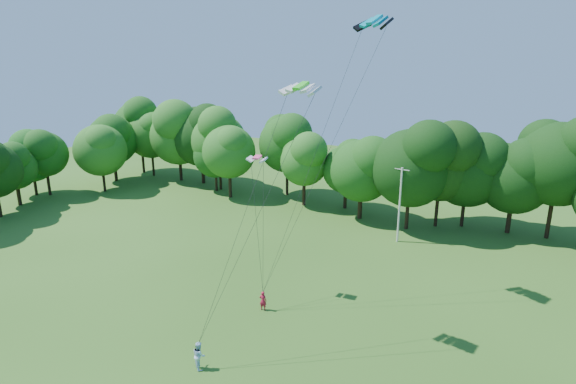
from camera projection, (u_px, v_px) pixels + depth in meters
The scene contains 9 objects.
utility_pole at pixel (400, 204), 46.80m from camera, with size 1.61×0.31×8.07m.
kite_flyer_left at pixel (263, 301), 34.24m from camera, with size 0.57×0.37×1.56m, color #B51732.
kite_flyer_right at pixel (199, 355), 27.60m from camera, with size 0.88×0.68×1.80m, color #B1D8F6.
kite_teal at pixel (375, 20), 32.95m from camera, with size 3.21×2.21×0.79m.
kite_green at pixel (301, 86), 27.32m from camera, with size 2.66×1.40×0.52m.
kite_pink at pixel (257, 157), 34.44m from camera, with size 1.71×1.04×0.25m.
tree_back_west at pixel (215, 149), 65.82m from camera, with size 7.03×7.03×10.23m.
tree_back_center at pixel (441, 159), 50.40m from camera, with size 8.77×8.77×12.76m.
tree_flank_west at pixel (29, 149), 63.29m from camera, with size 7.53×7.53×10.96m.
Camera 1 is at (17.06, -15.05, 18.02)m, focal length 28.00 mm.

